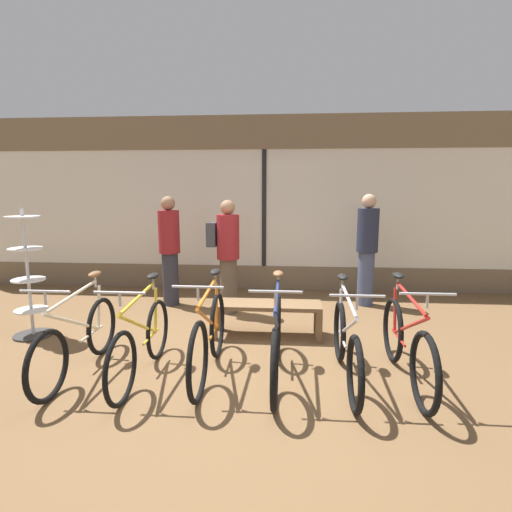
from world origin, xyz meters
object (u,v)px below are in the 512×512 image
at_px(customer_near_rack, 170,248).
at_px(customer_by_window, 367,247).
at_px(bicycle_center_right, 277,341).
at_px(bicycle_far_right, 406,344).
at_px(bicycle_center_left, 209,337).
at_px(customer_mid_floor, 227,253).
at_px(bicycle_far_left, 79,339).
at_px(accessory_rack, 29,285).
at_px(display_bench, 267,309).
at_px(bicycle_left, 142,342).
at_px(bicycle_right, 346,345).

relative_size(customer_near_rack, customer_by_window, 0.98).
height_order(bicycle_center_right, bicycle_far_right, bicycle_center_right).
distance_m(bicycle_center_left, customer_near_rack, 2.74).
distance_m(customer_by_window, customer_mid_floor, 2.27).
xyz_separation_m(bicycle_far_left, accessory_rack, (-1.16, 0.97, 0.31)).
bearing_deg(display_bench, accessory_rack, -175.24).
xyz_separation_m(bicycle_far_right, customer_by_window, (0.10, 2.69, 0.57)).
bearing_deg(customer_near_rack, customer_mid_floor, -19.24).
height_order(bicycle_center_right, customer_by_window, customer_by_window).
bearing_deg(bicycle_far_left, bicycle_left, -2.67).
relative_size(bicycle_far_left, customer_mid_floor, 0.99).
bearing_deg(bicycle_center_left, display_bench, 65.53).
bearing_deg(bicycle_far_left, customer_mid_floor, 60.92).
bearing_deg(bicycle_left, bicycle_far_right, 2.42).
bearing_deg(bicycle_left, customer_mid_floor, 76.53).
xyz_separation_m(bicycle_center_right, display_bench, (-0.16, 1.18, -0.03)).
bearing_deg(customer_near_rack, bicycle_right, -44.68).
relative_size(bicycle_right, display_bench, 1.23).
bearing_deg(customer_near_rack, bicycle_left, -79.68).
distance_m(bicycle_center_left, customer_by_window, 3.43).
bearing_deg(customer_near_rack, customer_by_window, 4.41).
bearing_deg(bicycle_center_left, bicycle_far_left, -176.72).
height_order(accessory_rack, customer_by_window, customer_by_window).
distance_m(bicycle_left, customer_by_window, 3.95).
bearing_deg(bicycle_far_left, bicycle_center_right, 1.33).
xyz_separation_m(bicycle_center_right, customer_near_rack, (-1.81, 2.47, 0.55)).
bearing_deg(bicycle_far_left, bicycle_center_left, 3.28).
bearing_deg(customer_mid_floor, accessory_rack, -153.16).
xyz_separation_m(display_bench, customer_mid_floor, (-0.66, 0.95, 0.57)).
height_order(bicycle_center_left, customer_mid_floor, customer_mid_floor).
relative_size(customer_near_rack, customer_mid_floor, 1.03).
distance_m(accessory_rack, customer_by_window, 4.91).
xyz_separation_m(display_bench, customer_near_rack, (-1.65, 1.29, 0.58)).
bearing_deg(display_bench, bicycle_left, -133.28).
bearing_deg(accessory_rack, bicycle_left, -28.63).
relative_size(bicycle_left, bicycle_far_right, 0.94).
height_order(bicycle_right, bicycle_far_right, bicycle_far_right).
xyz_separation_m(display_bench, customer_by_window, (1.54, 1.54, 0.60)).
bearing_deg(accessory_rack, customer_near_rack, 48.29).
bearing_deg(customer_near_rack, bicycle_far_right, -38.40).
bearing_deg(display_bench, bicycle_far_left, -146.68).
bearing_deg(bicycle_left, customer_by_window, 45.81).
height_order(bicycle_right, accessory_rack, accessory_rack).
xyz_separation_m(bicycle_far_left, customer_near_rack, (0.22, 2.52, 0.57)).
height_order(bicycle_left, display_bench, bicycle_left).
relative_size(bicycle_right, bicycle_far_right, 0.98).
bearing_deg(customer_by_window, customer_mid_floor, -164.88).
bearing_deg(customer_by_window, bicycle_left, -134.19).
distance_m(bicycle_far_left, bicycle_left, 0.68).
xyz_separation_m(bicycle_far_right, accessory_rack, (-4.46, 0.90, 0.29)).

